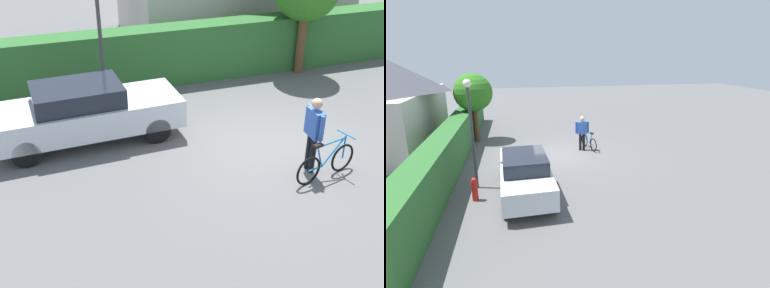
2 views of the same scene
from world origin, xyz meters
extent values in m
plane|color=#5A5A5A|center=(0.00, 0.00, 0.00)|extent=(60.00, 60.00, 0.00)
cube|color=#2D642C|center=(0.00, 4.76, 0.86)|extent=(17.64, 0.90, 1.73)
cube|color=silver|center=(-4.06, 1.76, 0.66)|extent=(4.58, 1.82, 0.68)
cube|color=#1E232D|center=(-4.24, 1.75, 1.23)|extent=(2.12, 1.52, 0.46)
cylinder|color=black|center=(-2.55, 2.55, 0.32)|extent=(0.65, 0.21, 0.64)
cylinder|color=black|center=(-2.49, 1.10, 0.32)|extent=(0.65, 0.21, 0.64)
cylinder|color=black|center=(-5.62, 2.42, 0.32)|extent=(0.65, 0.21, 0.64)
cylinder|color=black|center=(-5.56, 0.97, 0.32)|extent=(0.65, 0.21, 0.64)
torus|color=black|center=(0.98, -1.49, 0.33)|extent=(0.65, 0.20, 0.66)
torus|color=black|center=(0.00, -1.72, 0.33)|extent=(0.65, 0.20, 0.66)
cylinder|color=#1972B2|center=(0.68, -1.56, 0.60)|extent=(0.64, 0.19, 0.59)
cylinder|color=#1972B2|center=(0.28, -1.66, 0.58)|extent=(0.24, 0.09, 0.55)
cylinder|color=#1972B2|center=(0.56, -1.59, 0.84)|extent=(0.77, 0.22, 0.04)
cylinder|color=#1972B2|center=(0.19, -1.68, 0.32)|extent=(0.38, 0.12, 0.05)
cylinder|color=#1972B2|center=(0.98, -1.49, 0.61)|extent=(0.04, 0.04, 0.55)
cube|color=black|center=(0.18, -1.68, 0.89)|extent=(0.24, 0.15, 0.06)
cylinder|color=#1972B2|center=(0.98, -1.49, 0.91)|extent=(0.14, 0.49, 0.03)
cylinder|color=black|center=(0.34, -1.13, 0.43)|extent=(0.13, 0.13, 0.86)
cylinder|color=black|center=(0.33, -1.31, 0.43)|extent=(0.13, 0.13, 0.86)
cube|color=#3359B2|center=(0.34, -1.22, 1.16)|extent=(0.23, 0.51, 0.61)
sphere|color=tan|center=(0.34, -1.22, 1.61)|extent=(0.23, 0.23, 0.23)
cylinder|color=#3359B2|center=(0.36, -0.92, 1.17)|extent=(0.09, 0.09, 0.58)
cylinder|color=#3359B2|center=(0.32, -1.52, 1.17)|extent=(0.09, 0.09, 0.58)
cylinder|color=#38383D|center=(-3.31, 3.48, 1.82)|extent=(0.10, 0.10, 3.65)
sphere|color=#F2EDCC|center=(-3.31, 3.48, 3.77)|extent=(0.28, 0.28, 0.28)
cylinder|color=brown|center=(3.09, 4.15, 1.04)|extent=(0.28, 0.28, 2.09)
sphere|color=#2F731F|center=(3.09, 4.15, 2.70)|extent=(2.02, 2.02, 2.02)
cylinder|color=red|center=(-4.35, 3.43, 0.35)|extent=(0.20, 0.20, 0.70)
sphere|color=red|center=(-4.35, 3.43, 0.72)|extent=(0.18, 0.18, 0.18)
camera|label=1|loc=(-5.22, -9.38, 6.00)|focal=47.26mm
camera|label=2|loc=(-14.12, 1.91, 4.75)|focal=28.68mm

